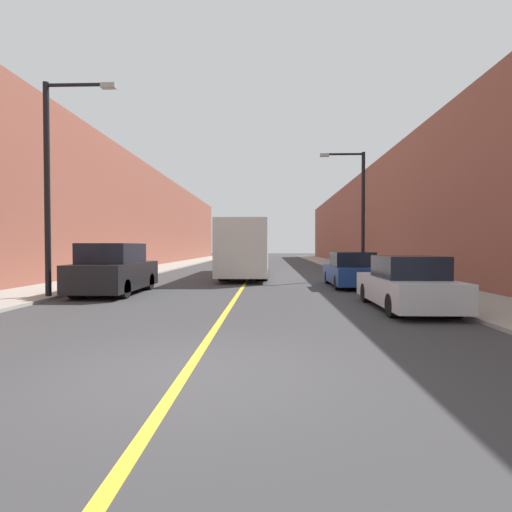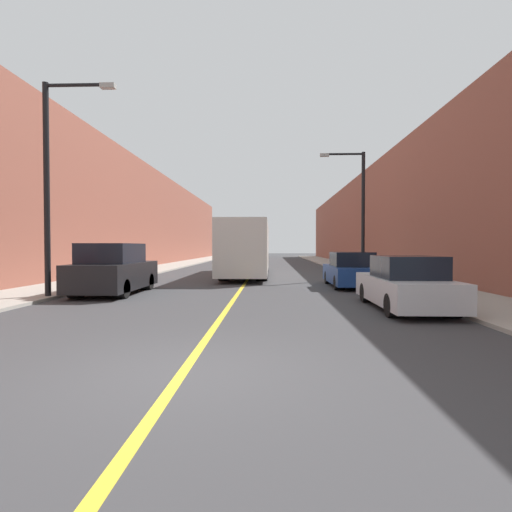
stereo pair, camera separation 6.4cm
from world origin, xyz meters
TOP-DOWN VIEW (x-y plane):
  - ground_plane at (0.00, 0.00)m, footprint 200.00×200.00m
  - sidewalk_left at (-7.74, 30.00)m, footprint 3.16×72.00m
  - sidewalk_right at (7.74, 30.00)m, footprint 3.16×72.00m
  - building_row_left at (-11.31, 30.00)m, footprint 4.00×72.00m
  - building_row_right at (11.31, 30.00)m, footprint 4.00×72.00m
  - road_center_line at (0.00, 30.00)m, footprint 0.16×72.00m
  - bus at (-0.20, 19.20)m, footprint 2.57×12.35m
  - parked_suv_left at (-4.75, 9.44)m, footprint 2.03×4.62m
  - car_right_near at (5.14, 6.00)m, footprint 1.83×4.53m
  - car_right_mid at (4.86, 12.41)m, footprint 1.90×4.53m
  - street_lamp_left at (-6.24, 7.91)m, footprint 2.52×0.24m
  - street_lamp_right at (6.23, 17.08)m, footprint 2.52×0.24m

SIDE VIEW (x-z plane):
  - ground_plane at x=0.00m, z-range 0.00..0.00m
  - road_center_line at x=0.00m, z-range 0.00..0.01m
  - sidewalk_left at x=-7.74m, z-range 0.00..0.10m
  - sidewalk_right at x=7.74m, z-range 0.00..0.10m
  - car_right_near at x=5.14m, z-range -0.08..1.47m
  - car_right_mid at x=4.86m, z-range -0.08..1.49m
  - parked_suv_left at x=-4.75m, z-range -0.07..1.86m
  - bus at x=-0.20m, z-range 0.12..3.31m
  - street_lamp_right at x=6.23m, z-range 0.62..7.62m
  - building_row_right at x=11.31m, z-range 0.00..8.37m
  - street_lamp_left at x=-6.24m, z-range 0.62..7.95m
  - building_row_left at x=-11.31m, z-range 0.00..8.92m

